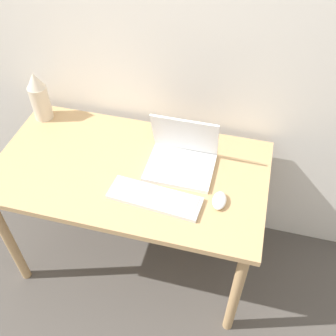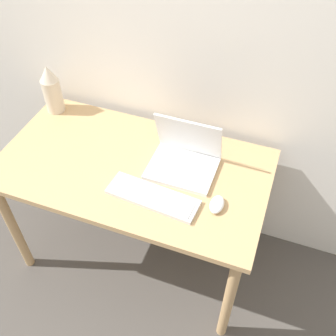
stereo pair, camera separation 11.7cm
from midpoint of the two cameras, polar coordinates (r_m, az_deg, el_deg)
The scene contains 8 objects.
ground_plane at distance 2.28m, azimuth -8.65°, elevation -19.53°, with size 12.00×12.00×0.00m, color #4C4742.
wall_back at distance 1.85m, azimuth -4.43°, elevation 19.96°, with size 6.00×0.05×2.50m.
desk at distance 1.91m, azimuth -7.16°, elevation -2.09°, with size 1.27×0.69×0.75m.
laptop at distance 1.80m, azimuth 0.18°, elevation 1.68°, with size 0.30×0.25×0.25m.
keyboard at distance 1.69m, azimuth -3.92°, elevation -4.43°, with size 0.41×0.16×0.02m.
mouse at distance 1.68m, azimuth 5.49°, elevation -4.79°, with size 0.06×0.10×0.03m.
vase at distance 2.14m, azimuth -19.73°, elevation 9.68°, with size 0.10×0.10×0.27m.
mp3_player at distance 1.76m, azimuth -1.75°, elevation -1.90°, with size 0.04×0.05×0.01m.
Camera 1 is at (0.49, -0.83, 2.06)m, focal length 42.00 mm.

